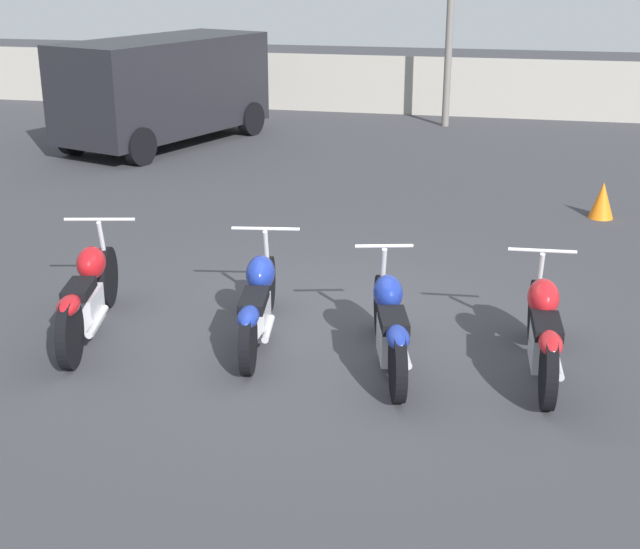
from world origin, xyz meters
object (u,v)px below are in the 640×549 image
at_px(motorcycle_slot_1, 258,301).
at_px(motorcycle_slot_3, 543,330).
at_px(traffic_cone_far, 602,200).
at_px(parked_van, 164,86).
at_px(motorcycle_slot_0, 88,295).
at_px(motorcycle_slot_2, 390,325).

distance_m(motorcycle_slot_1, motorcycle_slot_3, 2.74).
bearing_deg(motorcycle_slot_1, traffic_cone_far, 46.45).
bearing_deg(parked_van, motorcycle_slot_1, -43.87).
height_order(motorcycle_slot_0, motorcycle_slot_1, motorcycle_slot_0).
bearing_deg(motorcycle_slot_2, motorcycle_slot_3, -7.71).
relative_size(motorcycle_slot_2, parked_van, 0.40).
height_order(motorcycle_slot_0, motorcycle_slot_2, motorcycle_slot_0).
bearing_deg(motorcycle_slot_2, traffic_cone_far, 53.39).
relative_size(motorcycle_slot_2, motorcycle_slot_3, 0.98).
bearing_deg(motorcycle_slot_0, parked_van, 94.34).
bearing_deg(motorcycle_slot_1, motorcycle_slot_3, -12.54).
bearing_deg(parked_van, motorcycle_slot_0, -53.49).
bearing_deg(motorcycle_slot_1, motorcycle_slot_2, -22.69).
relative_size(motorcycle_slot_1, motorcycle_slot_3, 1.06).
height_order(motorcycle_slot_0, motorcycle_slot_3, motorcycle_slot_0).
bearing_deg(motorcycle_slot_1, motorcycle_slot_0, 179.44).
bearing_deg(traffic_cone_far, motorcycle_slot_1, -124.25).
xyz_separation_m(motorcycle_slot_0, motorcycle_slot_3, (4.43, 0.11, -0.00)).
xyz_separation_m(motorcycle_slot_2, traffic_cone_far, (2.28, 5.67, -0.16)).
height_order(motorcycle_slot_2, parked_van, parked_van).
bearing_deg(traffic_cone_far, parked_van, 155.96).
bearing_deg(motorcycle_slot_0, motorcycle_slot_2, -14.29).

